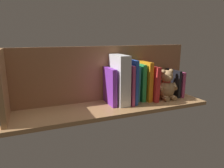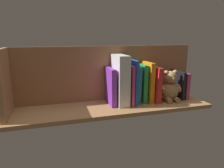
% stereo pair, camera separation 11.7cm
% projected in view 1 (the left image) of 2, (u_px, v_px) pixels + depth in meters
% --- Properties ---
extents(ground_plane, '(1.14, 0.30, 0.02)m').
position_uv_depth(ground_plane, '(112.00, 107.00, 1.20)').
color(ground_plane, '#A87A4C').
extents(shelf_back_panel, '(1.14, 0.02, 0.34)m').
position_uv_depth(shelf_back_panel, '(104.00, 74.00, 1.27)').
color(shelf_back_panel, '#9B6641').
rests_on(shelf_back_panel, ground_plane).
extents(shelf_side_divider, '(0.02, 0.24, 0.34)m').
position_uv_depth(shelf_side_divider, '(2.00, 86.00, 0.96)').
color(shelf_side_divider, '#A87A4C').
rests_on(shelf_side_divider, ground_plane).
extents(book_0, '(0.02, 0.15, 0.17)m').
position_uv_depth(book_0, '(176.00, 83.00, 1.39)').
color(book_0, '#B23F72').
rests_on(book_0, ground_plane).
extents(book_1, '(0.02, 0.15, 0.18)m').
position_uv_depth(book_1, '(173.00, 83.00, 1.38)').
color(book_1, black).
rests_on(book_1, ground_plane).
extents(teddy_bear, '(0.15, 0.13, 0.19)m').
position_uv_depth(teddy_bear, '(166.00, 86.00, 1.32)').
color(teddy_bear, tan).
rests_on(teddy_bear, ground_plane).
extents(book_2, '(0.03, 0.17, 0.21)m').
position_uv_depth(book_2, '(151.00, 83.00, 1.30)').
color(book_2, red).
rests_on(book_2, ground_plane).
extents(book_3, '(0.03, 0.15, 0.24)m').
position_uv_depth(book_3, '(145.00, 81.00, 1.29)').
color(book_3, orange).
rests_on(book_3, ground_plane).
extents(book_4, '(0.03, 0.14, 0.23)m').
position_uv_depth(book_4, '(139.00, 82.00, 1.29)').
color(book_4, green).
rests_on(book_4, ground_plane).
extents(book_5, '(0.03, 0.12, 0.22)m').
position_uv_depth(book_5, '(134.00, 83.00, 1.28)').
color(book_5, teal).
rests_on(book_5, ground_plane).
extents(book_6, '(0.02, 0.17, 0.26)m').
position_uv_depth(book_6, '(130.00, 81.00, 1.24)').
color(book_6, blue).
rests_on(book_6, ground_plane).
extents(book_7, '(0.02, 0.18, 0.23)m').
position_uv_depth(book_7, '(127.00, 84.00, 1.23)').
color(book_7, '#B23F72').
rests_on(book_7, ground_plane).
extents(dictionary_thick_white, '(0.06, 0.18, 0.29)m').
position_uv_depth(dictionary_thick_white, '(119.00, 80.00, 1.21)').
color(dictionary_thick_white, white).
rests_on(dictionary_thick_white, ground_plane).
extents(book_8, '(0.03, 0.16, 0.21)m').
position_uv_depth(book_8, '(110.00, 86.00, 1.20)').
color(book_8, purple).
rests_on(book_8, ground_plane).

